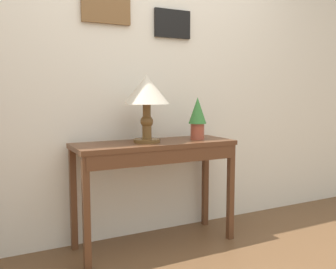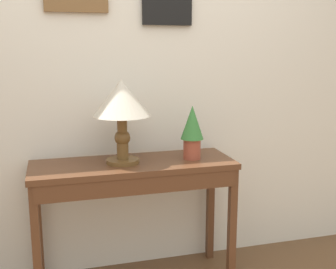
# 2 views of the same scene
# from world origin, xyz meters

# --- Properties ---
(back_wall_with_art) EXTENTS (9.00, 0.13, 2.80)m
(back_wall_with_art) POSITION_xyz_m (-0.00, 1.50, 1.40)
(back_wall_with_art) COLOR silver
(back_wall_with_art) RESTS_ON ground
(console_table) EXTENTS (1.22, 0.43, 0.80)m
(console_table) POSITION_xyz_m (-0.09, 1.17, 0.69)
(console_table) COLOR #56331E
(console_table) RESTS_ON ground
(table_lamp) EXTENTS (0.34, 0.34, 0.50)m
(table_lamp) POSITION_xyz_m (-0.15, 1.19, 1.16)
(table_lamp) COLOR brown
(table_lamp) RESTS_ON console_table
(potted_plant_on_console) EXTENTS (0.14, 0.14, 0.33)m
(potted_plant_on_console) POSITION_xyz_m (0.28, 1.18, 0.98)
(potted_plant_on_console) COLOR #9E4733
(potted_plant_on_console) RESTS_ON console_table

